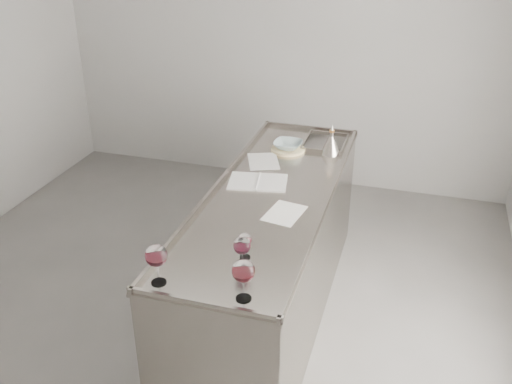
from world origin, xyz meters
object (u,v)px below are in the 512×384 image
(counter, at_px, (271,255))
(wine_glass_small, at_px, (245,241))
(wine_glass_left, at_px, (156,256))
(wine_funnel, at_px, (331,145))
(wine_glass_middle, at_px, (242,247))
(wine_glass_right, at_px, (243,272))
(ceramic_bowl, at_px, (288,145))
(notebook, at_px, (258,182))

(counter, height_order, wine_glass_small, wine_glass_small)
(wine_glass_left, bearing_deg, wine_funnel, 74.11)
(wine_glass_middle, height_order, wine_funnel, wine_funnel)
(wine_glass_small, height_order, wine_funnel, wine_funnel)
(counter, bearing_deg, wine_funnel, 71.85)
(wine_glass_right, distance_m, wine_glass_small, 0.35)
(wine_glass_small, distance_m, ceramic_bowl, 1.46)
(wine_glass_middle, bearing_deg, ceramic_bowl, 95.38)
(counter, bearing_deg, ceramic_bowl, 95.58)
(counter, distance_m, wine_glass_small, 0.94)
(counter, bearing_deg, wine_glass_right, -81.45)
(wine_glass_right, height_order, wine_funnel, wine_funnel)
(counter, xyz_separation_m, wine_glass_left, (-0.28, -1.08, 0.62))
(wine_glass_middle, bearing_deg, wine_glass_right, -70.57)
(wine_glass_small, bearing_deg, wine_glass_left, -135.37)
(wine_glass_right, distance_m, wine_funnel, 1.84)
(wine_glass_middle, xyz_separation_m, notebook, (-0.20, 0.96, -0.12))
(wine_glass_right, distance_m, ceramic_bowl, 1.81)
(counter, height_order, wine_glass_middle, wine_glass_middle)
(ceramic_bowl, xyz_separation_m, wine_funnel, (0.32, 0.04, 0.02))
(counter, distance_m, wine_glass_left, 1.28)
(wine_glass_middle, distance_m, ceramic_bowl, 1.56)
(wine_glass_left, relative_size, wine_glass_middle, 1.23)
(wine_glass_left, distance_m, wine_glass_right, 0.44)
(wine_glass_left, relative_size, ceramic_bowl, 1.02)
(wine_glass_middle, distance_m, wine_glass_small, 0.09)
(notebook, bearing_deg, wine_glass_right, -86.82)
(wine_funnel, bearing_deg, counter, -108.15)
(counter, bearing_deg, wine_glass_middle, -84.79)
(wine_glass_right, relative_size, wine_glass_small, 1.47)
(wine_glass_middle, relative_size, notebook, 0.41)
(wine_glass_middle, xyz_separation_m, wine_funnel, (0.17, 1.59, -0.05))
(wine_glass_left, xyz_separation_m, notebook, (0.15, 1.21, -0.15))
(counter, height_order, wine_funnel, wine_funnel)
(wine_glass_small, bearing_deg, notebook, 102.32)
(wine_glass_left, distance_m, notebook, 1.22)
(notebook, bearing_deg, wine_glass_middle, -88.36)
(wine_glass_left, distance_m, wine_funnel, 1.91)
(wine_glass_right, bearing_deg, wine_glass_left, 180.00)
(wine_glass_left, height_order, ceramic_bowl, wine_glass_left)
(notebook, height_order, ceramic_bowl, ceramic_bowl)
(wine_glass_left, distance_m, wine_glass_middle, 0.43)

